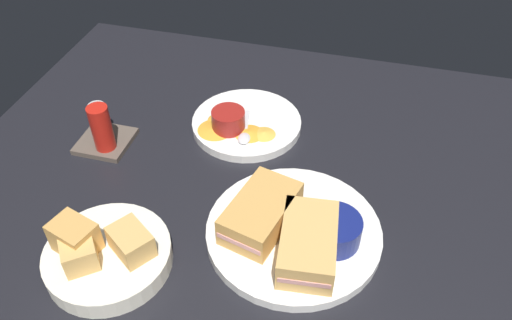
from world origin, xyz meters
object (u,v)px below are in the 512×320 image
at_px(ramekin_light_gravy, 228,119).
at_px(bread_basket_rear, 105,253).
at_px(sandwich_half_far, 308,244).
at_px(spoon_by_gravy_ramekin, 245,134).
at_px(plate_sandwich_main, 294,232).
at_px(spoon_by_dark_ramekin, 293,228).
at_px(condiment_caddy, 102,130).
at_px(ramekin_dark_sauce, 334,230).
at_px(plate_chips_companion, 247,124).
at_px(sandwich_half_near, 261,213).

distance_m(ramekin_light_gravy, bread_basket_rear, 0.33).
bearing_deg(sandwich_half_far, bread_basket_rear, 105.83).
bearing_deg(bread_basket_rear, sandwich_half_far, -74.17).
xyz_separation_m(spoon_by_gravy_ramekin, bread_basket_rear, (-0.31, 0.12, 0.00)).
relative_size(plate_sandwich_main, sandwich_half_far, 1.88).
xyz_separation_m(spoon_by_dark_ramekin, condiment_caddy, (0.12, 0.37, 0.01)).
bearing_deg(sandwich_half_far, ramekin_light_gravy, 38.12).
relative_size(spoon_by_dark_ramekin, condiment_caddy, 1.04).
height_order(ramekin_dark_sauce, spoon_by_dark_ramekin, ramekin_dark_sauce).
xyz_separation_m(plate_sandwich_main, bread_basket_rear, (-0.12, 0.25, 0.02)).
distance_m(plate_sandwich_main, sandwich_half_far, 0.06).
height_order(plate_chips_companion, bread_basket_rear, bread_basket_rear).
height_order(sandwich_half_far, bread_basket_rear, bread_basket_rear).
bearing_deg(sandwich_half_far, plate_sandwich_main, 33.88).
bearing_deg(spoon_by_dark_ramekin, bread_basket_rear, 115.61).
height_order(plate_sandwich_main, spoon_by_dark_ramekin, spoon_by_dark_ramekin).
relative_size(plate_chips_companion, bread_basket_rear, 1.14).
distance_m(sandwich_half_far, ramekin_light_gravy, 0.31).
distance_m(plate_sandwich_main, plate_chips_companion, 0.27).
height_order(plate_chips_companion, condiment_caddy, condiment_caddy).
bearing_deg(spoon_by_dark_ramekin, ramekin_dark_sauce, -93.50).
relative_size(spoon_by_gravy_ramekin, bread_basket_rear, 0.56).
relative_size(sandwich_half_near, ramekin_light_gravy, 2.40).
height_order(plate_sandwich_main, ramekin_dark_sauce, ramekin_dark_sauce).
height_order(plate_sandwich_main, plate_chips_companion, same).
bearing_deg(spoon_by_dark_ramekin, sandwich_half_near, 92.08).
height_order(plate_sandwich_main, spoon_by_gravy_ramekin, spoon_by_gravy_ramekin).
distance_m(plate_sandwich_main, spoon_by_gravy_ramekin, 0.23).
relative_size(sandwich_half_near, bread_basket_rear, 0.82).
distance_m(ramekin_dark_sauce, spoon_by_dark_ramekin, 0.06).
bearing_deg(bread_basket_rear, plate_chips_companion, -16.88).
bearing_deg(bread_basket_rear, sandwich_half_near, -59.51).
bearing_deg(plate_sandwich_main, condiment_caddy, 72.36).
bearing_deg(spoon_by_gravy_ramekin, ramekin_light_gravy, 68.41).
bearing_deg(sandwich_half_near, plate_sandwich_main, -86.12).
xyz_separation_m(ramekin_light_gravy, condiment_caddy, (-0.09, 0.21, -0.00)).
xyz_separation_m(plate_sandwich_main, spoon_by_gravy_ramekin, (0.19, 0.13, 0.01)).
bearing_deg(ramekin_light_gravy, plate_sandwich_main, -141.07).
distance_m(plate_chips_companion, spoon_by_gravy_ramekin, 0.05).
relative_size(sandwich_half_far, ramekin_light_gravy, 2.29).
distance_m(plate_chips_companion, bread_basket_rear, 0.37).
distance_m(plate_sandwich_main, ramekin_light_gravy, 0.26).
xyz_separation_m(plate_chips_companion, spoon_by_gravy_ramekin, (-0.04, -0.01, 0.01)).
bearing_deg(plate_chips_companion, plate_sandwich_main, -149.32).
height_order(plate_sandwich_main, ramekin_light_gravy, ramekin_light_gravy).
distance_m(spoon_by_dark_ramekin, ramekin_light_gravy, 0.26).
xyz_separation_m(ramekin_light_gravy, bread_basket_rear, (-0.32, 0.08, -0.01)).
relative_size(sandwich_half_near, spoon_by_gravy_ramekin, 1.46).
bearing_deg(ramekin_light_gravy, ramekin_dark_sauce, -133.10).
relative_size(spoon_by_gravy_ramekin, condiment_caddy, 1.05).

